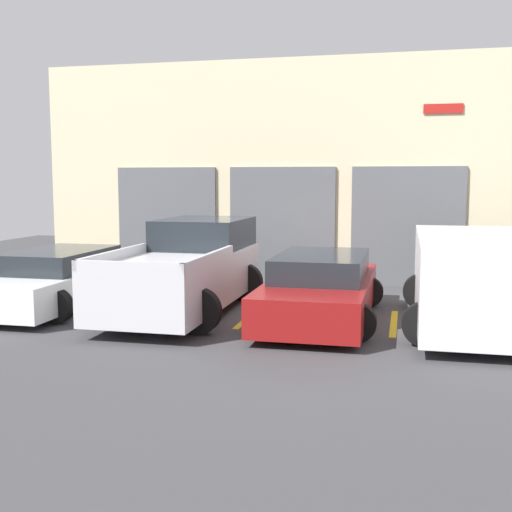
# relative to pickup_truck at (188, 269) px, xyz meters

# --- Properties ---
(ground_plane) EXTENTS (28.00, 28.00, 0.00)m
(ground_plane) POSITION_rel_pickup_truck_xyz_m (1.34, 0.99, -0.83)
(ground_plane) COLOR #3D3D3F
(shophouse_building) EXTENTS (13.20, 0.68, 5.58)m
(shophouse_building) POSITION_rel_pickup_truck_xyz_m (1.33, 4.28, 1.91)
(shophouse_building) COLOR beige
(shophouse_building) RESTS_ON ground
(pickup_truck) EXTENTS (2.45, 5.11, 1.76)m
(pickup_truck) POSITION_rel_pickup_truck_xyz_m (0.00, 0.00, 0.00)
(pickup_truck) COLOR silver
(pickup_truck) RESTS_ON ground
(sedan_white) EXTENTS (2.13, 4.53, 1.16)m
(sedan_white) POSITION_rel_pickup_truck_xyz_m (-2.68, -0.25, -0.27)
(sedan_white) COLOR white
(sedan_white) RESTS_ON ground
(sedan_side) EXTENTS (2.40, 4.93, 1.63)m
(sedan_side) POSITION_rel_pickup_truck_xyz_m (5.37, -0.27, 0.05)
(sedan_side) COLOR white
(sedan_side) RESTS_ON ground
(van_right) EXTENTS (2.20, 4.70, 1.22)m
(van_right) POSITION_rel_pickup_truck_xyz_m (2.68, -0.25, -0.25)
(van_right) COLOR maroon
(van_right) RESTS_ON ground
(parking_stripe_far_left) EXTENTS (0.12, 2.20, 0.01)m
(parking_stripe_far_left) POSITION_rel_pickup_truck_xyz_m (-4.03, -0.27, -0.83)
(parking_stripe_far_left) COLOR gold
(parking_stripe_far_left) RESTS_ON ground
(parking_stripe_left) EXTENTS (0.12, 2.20, 0.01)m
(parking_stripe_left) POSITION_rel_pickup_truck_xyz_m (-1.34, -0.27, -0.83)
(parking_stripe_left) COLOR gold
(parking_stripe_left) RESTS_ON ground
(parking_stripe_centre) EXTENTS (0.12, 2.20, 0.01)m
(parking_stripe_centre) POSITION_rel_pickup_truck_xyz_m (1.34, -0.27, -0.83)
(parking_stripe_centre) COLOR gold
(parking_stripe_centre) RESTS_ON ground
(parking_stripe_right) EXTENTS (0.12, 2.20, 0.01)m
(parking_stripe_right) POSITION_rel_pickup_truck_xyz_m (4.03, -0.27, -0.83)
(parking_stripe_right) COLOR gold
(parking_stripe_right) RESTS_ON ground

